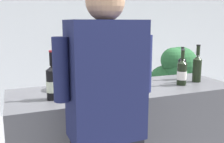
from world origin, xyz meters
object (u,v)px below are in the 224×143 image
wine_bottle_6 (182,72)px  wine_glass (122,78)px  wine_bottle_3 (100,76)px  wine_bottle_2 (52,83)px  wine_bottle_1 (125,70)px  person_server (106,88)px  wine_bottle_7 (182,67)px  wine_bottle_4 (111,71)px  ice_bucket (74,77)px  wine_bottle_0 (197,67)px  wine_bottle_5 (141,70)px  potted_shrub (172,76)px

wine_bottle_6 → wine_glass: (-0.58, -0.04, 0.00)m
wine_bottle_3 → wine_bottle_6: size_ratio=1.03×
wine_bottle_2 → wine_bottle_1: bearing=19.2°
wine_glass → wine_bottle_3: bearing=130.4°
wine_bottle_2 → person_server: bearing=48.3°
wine_bottle_7 → wine_bottle_4: bearing=176.9°
wine_bottle_4 → wine_bottle_3: bearing=-140.9°
wine_bottle_1 → wine_glass: bearing=-119.2°
wine_bottle_7 → ice_bucket: bearing=178.8°
wine_bottle_0 → wine_bottle_3: 0.92m
wine_bottle_3 → wine_bottle_5: wine_bottle_3 is taller
wine_bottle_5 → potted_shrub: 1.33m
ice_bucket → wine_bottle_1: bearing=0.7°
wine_bottle_6 → person_server: (-0.43, 0.74, -0.28)m
wine_bottle_2 → wine_bottle_4: bearing=24.3°
wine_bottle_0 → wine_bottle_2: 1.31m
wine_bottle_3 → wine_bottle_6: (0.71, -0.11, 0.00)m
wine_bottle_4 → person_server: 0.62m
person_server → wine_bottle_0: bearing=-47.9°
wine_bottle_3 → wine_bottle_5: (0.44, 0.12, 0.00)m
wine_bottle_2 → wine_bottle_7: 1.26m
person_server → potted_shrub: (1.11, 0.36, -0.02)m
wine_bottle_0 → wine_bottle_5: size_ratio=1.06×
wine_bottle_3 → wine_bottle_6: wine_bottle_3 is taller
wine_bottle_3 → ice_bucket: wine_bottle_3 is taller
wine_bottle_6 → wine_bottle_3: bearing=171.4°
potted_shrub → wine_bottle_5: bearing=-137.5°
wine_bottle_0 → wine_bottle_3: bearing=176.4°
person_server → potted_shrub: size_ratio=1.39×
wine_bottle_5 → person_server: (-0.15, 0.52, -0.28)m
wine_bottle_4 → wine_bottle_7: wine_bottle_4 is taller
wine_bottle_2 → potted_shrub: 2.14m
wine_bottle_5 → wine_bottle_7: wine_bottle_5 is taller
wine_bottle_2 → wine_bottle_6: (1.11, 0.02, -0.01)m
wine_bottle_7 → wine_bottle_6: bearing=-126.1°
potted_shrub → wine_bottle_6: bearing=-121.7°
wine_bottle_6 → wine_glass: bearing=-175.9°
wine_bottle_6 → potted_shrub: size_ratio=0.26×
wine_glass → person_server: bearing=78.6°
wine_bottle_5 → potted_shrub: size_ratio=0.27×
wine_bottle_1 → wine_bottle_5: bearing=5.2°
wine_bottle_6 → person_server: bearing=119.9°
wine_bottle_3 → wine_glass: (0.13, -0.15, 0.01)m
wine_bottle_4 → potted_shrub: (1.25, 0.88, -0.31)m
wine_bottle_3 → wine_glass: wine_bottle_3 is taller
wine_glass → ice_bucket: bearing=141.9°
wine_bottle_2 → person_server: size_ratio=0.21×
wine_bottle_7 → person_server: 0.84m
wine_bottle_3 → wine_bottle_1: bearing=21.0°
wine_bottle_7 → potted_shrub: wine_bottle_7 is taller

